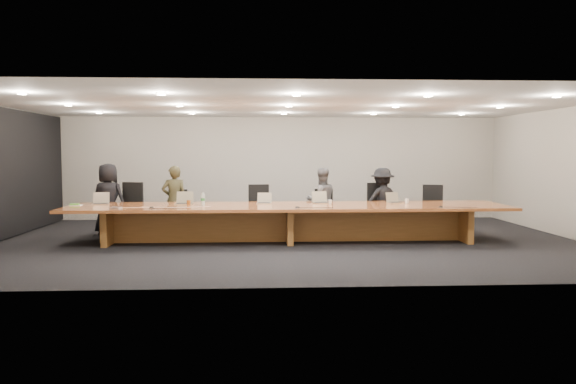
% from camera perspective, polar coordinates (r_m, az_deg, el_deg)
% --- Properties ---
extents(ground, '(12.00, 12.00, 0.00)m').
position_cam_1_polar(ground, '(11.64, 0.08, -5.02)').
color(ground, black).
rests_on(ground, ground).
extents(back_wall, '(12.00, 0.02, 2.80)m').
position_cam_1_polar(back_wall, '(15.49, -0.75, 2.43)').
color(back_wall, silver).
rests_on(back_wall, ground).
extents(conference_table, '(9.00, 1.80, 0.75)m').
position_cam_1_polar(conference_table, '(11.56, 0.08, -2.47)').
color(conference_table, brown).
rests_on(conference_table, ground).
extents(chair_far_left, '(0.76, 0.76, 1.19)m').
position_cam_1_polar(chair_far_left, '(13.07, -15.97, -1.56)').
color(chair_far_left, black).
rests_on(chair_far_left, ground).
extents(chair_left, '(0.57, 0.57, 1.01)m').
position_cam_1_polar(chair_left, '(12.86, -11.12, -1.95)').
color(chair_left, black).
rests_on(chair_left, ground).
extents(chair_mid_left, '(0.60, 0.60, 1.13)m').
position_cam_1_polar(chair_mid_left, '(12.72, -2.94, -1.70)').
color(chair_mid_left, black).
rests_on(chair_mid_left, ground).
extents(chair_mid_right, '(0.53, 0.53, 1.01)m').
position_cam_1_polar(chair_mid_right, '(12.92, 3.72, -1.86)').
color(chair_mid_right, black).
rests_on(chair_mid_right, ground).
extents(chair_right, '(0.68, 0.68, 1.16)m').
position_cam_1_polar(chair_right, '(13.00, 9.42, -1.55)').
color(chair_right, black).
rests_on(chair_right, ground).
extents(chair_far_right, '(0.72, 0.72, 1.11)m').
position_cam_1_polar(chair_far_right, '(13.34, 14.45, -1.59)').
color(chair_far_right, black).
rests_on(chair_far_right, ground).
extents(person_a, '(0.87, 0.66, 1.59)m').
position_cam_1_polar(person_a, '(13.14, -17.78, -0.68)').
color(person_a, black).
rests_on(person_a, ground).
extents(person_b, '(0.63, 0.48, 1.54)m').
position_cam_1_polar(person_b, '(12.91, -11.48, -0.77)').
color(person_b, '#302D1A').
rests_on(person_b, ground).
extents(person_c, '(0.84, 0.72, 1.48)m').
position_cam_1_polar(person_c, '(12.85, 3.41, -0.84)').
color(person_c, '#545456').
rests_on(person_c, ground).
extents(person_d, '(1.07, 0.78, 1.48)m').
position_cam_1_polar(person_d, '(13.02, 9.55, -0.83)').
color(person_d, black).
rests_on(person_d, ground).
extents(laptop_a, '(0.36, 0.28, 0.26)m').
position_cam_1_polar(laptop_a, '(12.34, -18.52, -0.60)').
color(laptop_a, tan).
rests_on(laptop_a, conference_table).
extents(laptop_b, '(0.37, 0.28, 0.28)m').
position_cam_1_polar(laptop_b, '(11.90, -10.55, -0.58)').
color(laptop_b, tan).
rests_on(laptop_b, conference_table).
extents(laptop_c, '(0.33, 0.26, 0.24)m').
position_cam_1_polar(laptop_c, '(11.88, -2.45, -0.62)').
color(laptop_c, '#C7B698').
rests_on(laptop_c, conference_table).
extents(laptop_d, '(0.39, 0.33, 0.26)m').
position_cam_1_polar(laptop_d, '(11.98, 3.43, -0.52)').
color(laptop_d, '#B7A98B').
rests_on(laptop_d, conference_table).
extents(laptop_e, '(0.36, 0.31, 0.24)m').
position_cam_1_polar(laptop_e, '(12.23, 10.82, -0.55)').
color(laptop_e, tan).
rests_on(laptop_e, conference_table).
extents(water_bottle, '(0.09, 0.09, 0.25)m').
position_cam_1_polar(water_bottle, '(11.58, -8.65, -0.75)').
color(water_bottle, silver).
rests_on(water_bottle, conference_table).
extents(amber_mug, '(0.09, 0.09, 0.10)m').
position_cam_1_polar(amber_mug, '(11.77, -10.06, -1.06)').
color(amber_mug, brown).
rests_on(amber_mug, conference_table).
extents(paper_cup_near, '(0.08, 0.08, 0.08)m').
position_cam_1_polar(paper_cup_near, '(11.79, 4.32, -1.03)').
color(paper_cup_near, white).
rests_on(paper_cup_near, conference_table).
extents(paper_cup_far, '(0.10, 0.10, 0.10)m').
position_cam_1_polar(paper_cup_far, '(12.19, 11.99, -0.91)').
color(paper_cup_far, white).
rests_on(paper_cup_far, conference_table).
extents(notepad, '(0.23, 0.19, 0.01)m').
position_cam_1_polar(notepad, '(12.22, -20.77, -1.27)').
color(notepad, silver).
rests_on(notepad, conference_table).
extents(lime_gadget, '(0.18, 0.10, 0.03)m').
position_cam_1_polar(lime_gadget, '(12.21, -20.86, -1.18)').
color(lime_gadget, '#5DB731').
rests_on(lime_gadget, notepad).
extents(av_box, '(0.23, 0.20, 0.03)m').
position_cam_1_polar(av_box, '(11.33, -17.12, -1.55)').
color(av_box, '#B2B1B6').
rests_on(av_box, conference_table).
extents(mic_left, '(0.13, 0.13, 0.03)m').
position_cam_1_polar(mic_left, '(11.23, -13.70, -1.53)').
color(mic_left, black).
rests_on(mic_left, conference_table).
extents(mic_center, '(0.14, 0.14, 0.03)m').
position_cam_1_polar(mic_center, '(11.00, 0.96, -1.53)').
color(mic_center, black).
rests_on(mic_center, conference_table).
extents(mic_right, '(0.11, 0.11, 0.03)m').
position_cam_1_polar(mic_right, '(11.53, 15.29, -1.42)').
color(mic_right, black).
rests_on(mic_right, conference_table).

